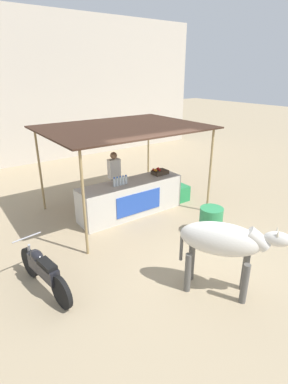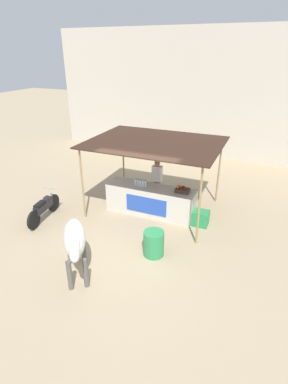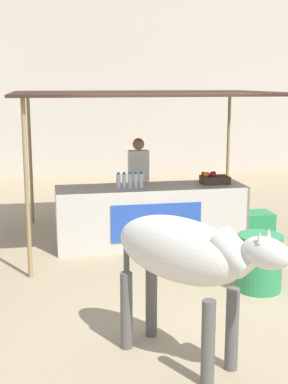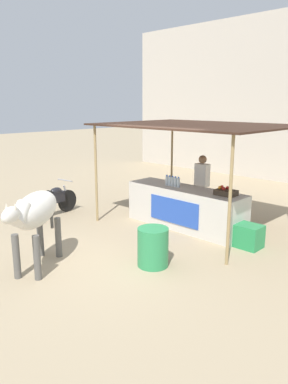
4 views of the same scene
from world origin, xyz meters
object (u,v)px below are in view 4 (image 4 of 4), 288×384
(cooler_box, at_px, (247,236))
(water_barrel, at_px, (153,247))
(stall_counter, at_px, (185,208))
(motorcycle_parked, at_px, (51,201))
(fruit_crate, at_px, (226,192))
(cow, at_px, (35,213))
(vendor_behind_counter, at_px, (202,187))

(cooler_box, relative_size, water_barrel, 0.84)
(stall_counter, bearing_deg, motorcycle_parked, -150.08)
(cooler_box, bearing_deg, motorcycle_parked, -160.79)
(fruit_crate, height_order, motorcycle_parked, fruit_crate)
(stall_counter, relative_size, motorcycle_parked, 1.67)
(stall_counter, bearing_deg, water_barrel, -65.85)
(fruit_crate, height_order, cow, cow)
(fruit_crate, relative_size, vendor_behind_counter, 0.27)
(stall_counter, relative_size, vendor_behind_counter, 1.82)
(water_barrel, bearing_deg, vendor_behind_counter, 109.52)
(fruit_crate, distance_m, cooler_box, 1.04)
(fruit_crate, height_order, cooler_box, fruit_crate)
(stall_counter, height_order, vendor_behind_counter, vendor_behind_counter)
(fruit_crate, distance_m, vendor_behind_counter, 1.33)
(stall_counter, distance_m, fruit_crate, 1.19)
(vendor_behind_counter, bearing_deg, stall_counter, -84.83)
(fruit_crate, distance_m, cow, 3.99)
(water_barrel, distance_m, motorcycle_parked, 4.01)
(fruit_crate, xyz_separation_m, cow, (-1.50, -3.70, -0.00))
(fruit_crate, height_order, vendor_behind_counter, vendor_behind_counter)
(fruit_crate, height_order, water_barrel, fruit_crate)
(fruit_crate, bearing_deg, water_barrel, -92.70)
(fruit_crate, xyz_separation_m, motorcycle_parked, (-4.10, -1.81, -0.61))
(cooler_box, xyz_separation_m, water_barrel, (-0.75, -2.02, 0.12))
(water_barrel, relative_size, motorcycle_parked, 0.40)
(water_barrel, height_order, motorcycle_parked, motorcycle_parked)
(cow, bearing_deg, fruit_crate, 67.88)
(stall_counter, distance_m, cooler_box, 1.72)
(cooler_box, height_order, cow, cow)
(motorcycle_parked, bearing_deg, vendor_behind_counter, 40.09)
(cow, bearing_deg, motorcycle_parked, 143.90)
(motorcycle_parked, bearing_deg, fruit_crate, 23.85)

